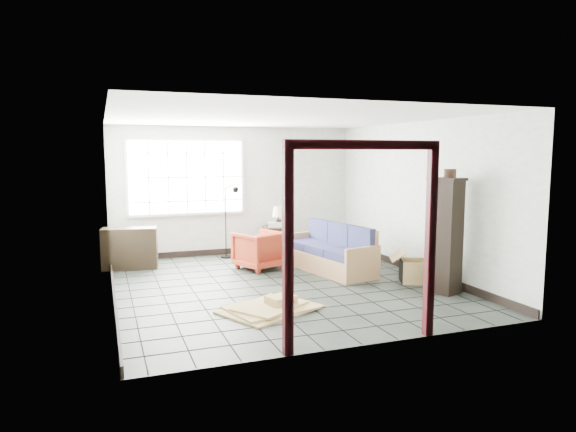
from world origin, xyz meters
name	(u,v)px	position (x,y,z in m)	size (l,w,h in m)	color
ground	(280,285)	(0.00, 0.00, 0.00)	(5.50, 5.50, 0.00)	black
room_shell	(279,178)	(0.00, 0.03, 1.68)	(5.02, 5.52, 2.61)	#A6ACA5
window_panel	(187,177)	(-1.00, 2.70, 1.60)	(2.32, 0.08, 1.52)	silver
doorway_trim	(363,218)	(0.00, -2.70, 1.38)	(1.80, 0.08, 2.20)	#380C11
futon_sofa	(332,254)	(1.19, 0.62, 0.30)	(1.08, 1.99, 0.84)	olive
armchair	(259,248)	(0.03, 1.22, 0.37)	(0.73, 0.68, 0.75)	maroon
side_table	(276,231)	(0.76, 2.40, 0.47)	(0.61, 0.61, 0.57)	black
table_lamp	(278,213)	(0.81, 2.40, 0.86)	(0.32, 0.32, 0.41)	black
projector	(275,225)	(0.72, 2.38, 0.62)	(0.31, 0.27, 0.10)	silver
floor_lamp	(231,218)	(-0.22, 2.32, 0.79)	(0.39, 0.39, 1.49)	black
console_shelf	(130,248)	(-2.15, 2.02, 0.37)	(1.00, 0.52, 0.74)	black
tall_shelf	(445,235)	(2.14, -1.26, 0.87)	(0.48, 0.55, 1.71)	black
pot	(450,173)	(2.15, -1.32, 1.78)	(0.18, 0.18, 0.13)	black
open_box	(418,271)	(2.15, -0.59, 0.18)	(0.97, 0.75, 0.50)	#A0834D
cardboard_pile	(271,307)	(-0.54, -1.21, 0.05)	(1.48, 1.31, 0.18)	#A0834D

